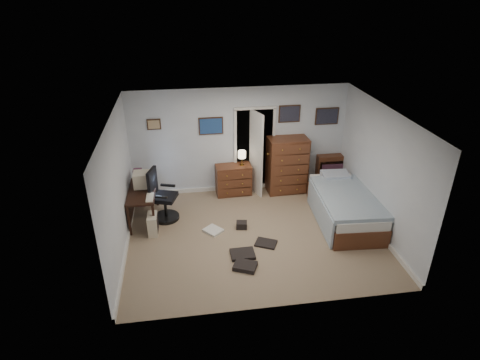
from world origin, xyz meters
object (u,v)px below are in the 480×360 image
object	(u,v)px
office_chair	(162,200)
bed	(344,206)
computer_desk	(139,197)
low_dresser	(233,180)
tall_dresser	(287,165)

from	to	relation	value
office_chair	bed	size ratio (longest dim) A/B	0.51
office_chair	bed	bearing A→B (deg)	8.73
computer_desk	bed	xyz separation A→B (m)	(4.27, -0.63, -0.20)
computer_desk	low_dresser	world-z (taller)	low_dresser
office_chair	bed	world-z (taller)	office_chair
tall_dresser	office_chair	bearing A→B (deg)	-166.27
low_dresser	computer_desk	bearing A→B (deg)	-160.80
tall_dresser	bed	world-z (taller)	tall_dresser
low_dresser	bed	xyz separation A→B (m)	(2.16, -1.49, -0.03)
low_dresser	tall_dresser	distance (m)	1.31
office_chair	low_dresser	xyz separation A→B (m)	(1.64, 0.88, -0.08)
low_dresser	bed	distance (m)	2.62
office_chair	low_dresser	distance (m)	1.86
computer_desk	tall_dresser	xyz separation A→B (m)	(3.38, 0.83, 0.14)
low_dresser	tall_dresser	bearing A→B (deg)	-4.10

